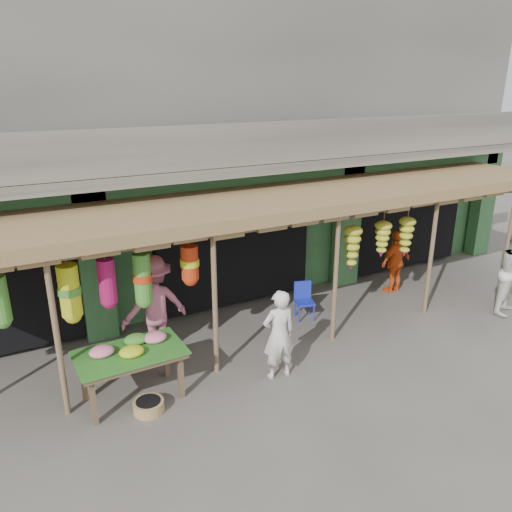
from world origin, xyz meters
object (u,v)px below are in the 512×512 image
blue_chair (304,298)px  person_front (279,334)px  flower_table (131,353)px  person_vendor (396,261)px  person_shopper (154,306)px

blue_chair → person_front: size_ratio=0.50×
flower_table → person_vendor: person_vendor is taller
blue_chair → person_vendor: bearing=19.5°
flower_table → person_front: (2.36, -0.56, -0.00)m
person_vendor → person_shopper: size_ratio=0.80×
flower_table → person_shopper: 1.44m
blue_chair → person_front: 2.40m
person_front → person_vendor: (4.34, 1.86, -0.03)m
person_vendor → person_shopper: 5.94m
flower_table → blue_chair: 4.18m
flower_table → person_vendor: (6.70, 1.30, -0.03)m
person_shopper → person_front: bearing=128.6°
person_vendor → flower_table: bearing=4.7°
blue_chair → person_front: person_front is taller
flower_table → person_front: 2.43m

